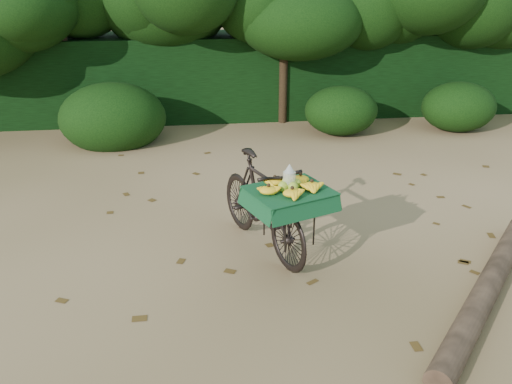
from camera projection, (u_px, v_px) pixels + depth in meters
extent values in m
plane|color=tan|center=(316.00, 234.00, 6.99)|extent=(80.00, 80.00, 0.00)
imported|color=black|center=(262.00, 204.00, 6.44)|extent=(1.22, 2.02, 1.17)
cube|color=black|center=(289.00, 192.00, 5.81)|extent=(0.58, 0.63, 0.03)
cube|color=#134927|center=(289.00, 190.00, 5.80)|extent=(1.04, 0.96, 0.01)
ellipsoid|color=#91A628|center=(296.00, 184.00, 5.81)|extent=(0.11, 0.09, 0.12)
ellipsoid|color=#91A628|center=(286.00, 183.00, 5.83)|extent=(0.11, 0.09, 0.12)
ellipsoid|color=#91A628|center=(283.00, 186.00, 5.74)|extent=(0.11, 0.09, 0.12)
ellipsoid|color=#91A628|center=(293.00, 187.00, 5.72)|extent=(0.11, 0.09, 0.12)
cylinder|color=#EAE5C6|center=(289.00, 180.00, 5.76)|extent=(0.14, 0.14, 0.18)
cylinder|color=brown|center=(488.00, 286.00, 5.63)|extent=(2.47, 2.74, 0.25)
cube|color=black|center=(255.00, 74.00, 12.40)|extent=(26.00, 1.80, 1.80)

